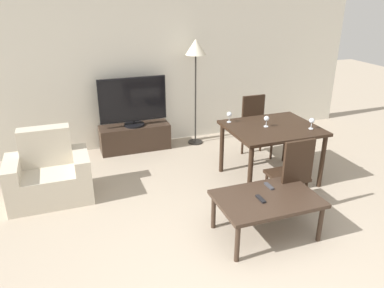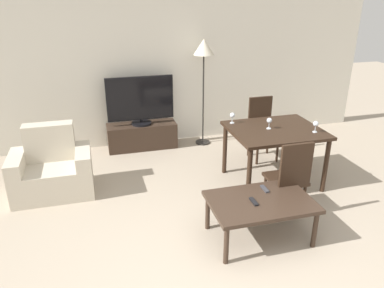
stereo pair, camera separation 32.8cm
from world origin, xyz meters
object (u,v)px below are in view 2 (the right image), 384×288
Objects in this scene: tv at (140,101)px; dining_chair_far at (262,125)px; dining_chair_near at (290,176)px; remote_primary at (254,202)px; dining_table at (275,135)px; armchair at (52,171)px; remote_secondary at (265,189)px; wine_glass_center at (269,121)px; wine_glass_right at (232,116)px; floor_lamp at (204,54)px; coffee_table at (261,204)px; tv_stand at (142,136)px; wine_glass_left at (316,124)px.

tv is 1.12× the size of dining_chair_far.
dining_chair_near is 6.20× the size of remote_primary.
dining_chair_near reaches higher than dining_table.
armchair is 6.44× the size of remote_secondary.
wine_glass_center and wine_glass_right have the same top height.
floor_lamp reaches higher than armchair.
dining_table is (0.69, 1.09, 0.27)m from coffee_table.
remote_primary is (-0.28, -2.67, -1.03)m from floor_lamp.
wine_glass_center is (2.72, -0.44, 0.56)m from armchair.
dining_chair_near is 0.66m from remote_primary.
wine_glass_center is (1.43, -1.59, 0.06)m from tv.
tv_stand is 2.24m from wine_glass_center.
wine_glass_left is (1.93, -1.86, 0.66)m from tv_stand.
remote_primary is 1.40m from wine_glass_center.
wine_glass_left is at bearing 34.42° from remote_secondary.
dining_chair_near is (2.60, -1.26, 0.21)m from armchair.
armchair is at bearing 167.66° from wine_glass_left.
dining_chair_near is (1.31, -2.41, -0.29)m from tv.
tv is 2.86m from coffee_table.
remote_secondary is at bearing -117.03° from wine_glass_center.
wine_glass_right reaches higher than tv_stand.
wine_glass_center is at bearing 62.97° from remote_secondary.
wine_glass_right reaches higher than remote_secondary.
dining_chair_far is at bearing 101.94° from wine_glass_left.
dining_chair_near reaches higher than tv_stand.
coffee_table is at bearing -73.11° from tv_stand.
dining_table is 7.94× the size of wine_glass_right.
remote_primary is 1.03× the size of wine_glass_left.
dining_chair_far reaches higher than remote_secondary.
tv is 7.17× the size of wine_glass_right.
wine_glass_center is (0.12, 0.82, 0.35)m from dining_chair_near.
dining_table is at bearing 57.92° from coffee_table.
wine_glass_center is at bearing -48.04° from tv.
wine_glass_left is (1.20, 0.88, 0.40)m from remote_primary.
coffee_table is 7.18× the size of wine_glass_left.
floor_lamp reaches higher than wine_glass_left.
dining_table is 7.73× the size of remote_primary.
wine_glass_left is (1.93, -1.86, 0.06)m from tv.
remote_secondary is at bearing -31.49° from armchair.
dining_table is 0.83m from dining_chair_near.
wine_glass_left is (3.23, -0.71, 0.56)m from armchair.
floor_lamp is 1.36m from wine_glass_right.
tv is at bearing 131.96° from wine_glass_center.
remote_secondary is 1.03× the size of wine_glass_center.
wine_glass_left is at bearing -29.59° from dining_table.
tv_stand is at bearing 129.65° from wine_glass_right.
coffee_table is at bearing -94.08° from floor_lamp.
remote_secondary is 1.33m from wine_glass_right.
armchair is at bearing 177.20° from wine_glass_right.
armchair is at bearing -173.81° from dining_chair_far.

